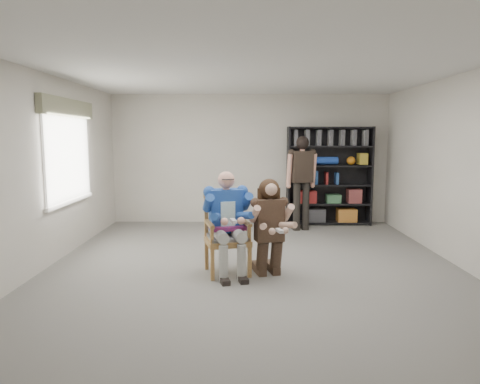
# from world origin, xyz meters

# --- Properties ---
(room_shell) EXTENTS (6.00, 7.00, 2.80)m
(room_shell) POSITION_xyz_m (0.00, 0.00, 1.40)
(room_shell) COLOR beige
(room_shell) RESTS_ON ground
(floor) EXTENTS (6.00, 7.00, 0.01)m
(floor) POSITION_xyz_m (0.00, 0.00, 0.00)
(floor) COLOR slate
(floor) RESTS_ON ground
(window_left) EXTENTS (0.16, 2.00, 1.75)m
(window_left) POSITION_xyz_m (-2.95, 1.00, 1.63)
(window_left) COLOR white
(window_left) RESTS_ON room_shell
(armchair) EXTENTS (0.77, 0.75, 1.10)m
(armchair) POSITION_xyz_m (-0.37, -0.11, 0.55)
(armchair) COLOR brown
(armchair) RESTS_ON floor
(seated_man) EXTENTS (0.81, 0.98, 1.44)m
(seated_man) POSITION_xyz_m (-0.37, -0.11, 0.72)
(seated_man) COLOR #1C478E
(seated_man) RESTS_ON floor
(kneeling_woman) EXTENTS (0.75, 0.99, 1.31)m
(kneeling_woman) POSITION_xyz_m (0.21, -0.23, 0.66)
(kneeling_woman) COLOR #35251A
(kneeling_woman) RESTS_ON floor
(bookshelf) EXTENTS (1.80, 0.38, 2.10)m
(bookshelf) POSITION_xyz_m (1.70, 3.28, 1.05)
(bookshelf) COLOR black
(bookshelf) RESTS_ON floor
(standing_man) EXTENTS (0.64, 0.45, 1.89)m
(standing_man) POSITION_xyz_m (1.03, 2.67, 0.94)
(standing_man) COLOR black
(standing_man) RESTS_ON floor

